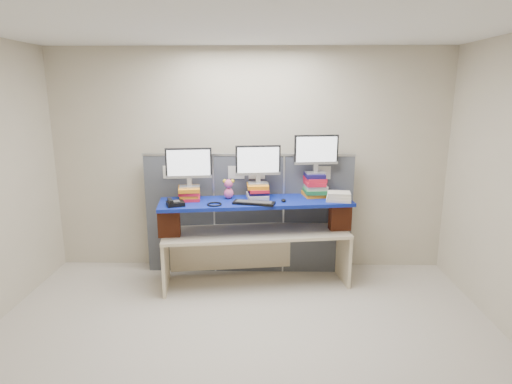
{
  "coord_description": "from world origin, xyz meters",
  "views": [
    {
      "loc": [
        0.19,
        -3.37,
        2.28
      ],
      "look_at": [
        0.1,
        1.41,
        1.14
      ],
      "focal_mm": 30.0,
      "sensor_mm": 36.0,
      "label": 1
    }
  ],
  "objects_px": {
    "monitor_left": "(189,165)",
    "blue_board": "(256,202)",
    "monitor_center": "(258,162)",
    "keyboard": "(254,203)",
    "monitor_right": "(316,152)",
    "desk_phone": "(175,203)",
    "desk": "(256,242)"
  },
  "relations": [
    {
      "from": "monitor_left",
      "to": "desk_phone",
      "type": "xyz_separation_m",
      "value": [
        -0.12,
        -0.26,
        -0.38
      ]
    },
    {
      "from": "desk",
      "to": "keyboard",
      "type": "height_order",
      "value": "keyboard"
    },
    {
      "from": "blue_board",
      "to": "monitor_center",
      "type": "relative_size",
      "value": 4.22
    },
    {
      "from": "desk",
      "to": "monitor_left",
      "type": "relative_size",
      "value": 4.26
    },
    {
      "from": "keyboard",
      "to": "desk_phone",
      "type": "bearing_deg",
      "value": -161.84
    },
    {
      "from": "keyboard",
      "to": "desk",
      "type": "bearing_deg",
      "value": 95.29
    },
    {
      "from": "monitor_left",
      "to": "monitor_right",
      "type": "distance_m",
      "value": 1.49
    },
    {
      "from": "blue_board",
      "to": "keyboard",
      "type": "distance_m",
      "value": 0.17
    },
    {
      "from": "monitor_left",
      "to": "keyboard",
      "type": "bearing_deg",
      "value": -21.01
    },
    {
      "from": "monitor_right",
      "to": "desk_phone",
      "type": "distance_m",
      "value": 1.74
    },
    {
      "from": "desk",
      "to": "monitor_right",
      "type": "distance_m",
      "value": 1.28
    },
    {
      "from": "blue_board",
      "to": "monitor_center",
      "type": "distance_m",
      "value": 0.46
    },
    {
      "from": "desk_phone",
      "to": "monitor_right",
      "type": "bearing_deg",
      "value": -5.64
    },
    {
      "from": "monitor_center",
      "to": "desk_phone",
      "type": "height_order",
      "value": "monitor_center"
    },
    {
      "from": "monitor_left",
      "to": "desk",
      "type": "bearing_deg",
      "value": -8.87
    },
    {
      "from": "monitor_right",
      "to": "desk",
      "type": "bearing_deg",
      "value": -170.74
    },
    {
      "from": "blue_board",
      "to": "monitor_left",
      "type": "xyz_separation_m",
      "value": [
        -0.77,
        0.01,
        0.43
      ]
    },
    {
      "from": "monitor_center",
      "to": "monitor_right",
      "type": "height_order",
      "value": "monitor_right"
    },
    {
      "from": "monitor_left",
      "to": "monitor_right",
      "type": "xyz_separation_m",
      "value": [
        1.47,
        0.2,
        0.13
      ]
    },
    {
      "from": "blue_board",
      "to": "desk_phone",
      "type": "height_order",
      "value": "desk_phone"
    },
    {
      "from": "monitor_right",
      "to": "desk_phone",
      "type": "bearing_deg",
      "value": -171.53
    },
    {
      "from": "blue_board",
      "to": "desk_phone",
      "type": "relative_size",
      "value": 9.46
    },
    {
      "from": "desk_phone",
      "to": "keyboard",
      "type": "bearing_deg",
      "value": -16.12
    },
    {
      "from": "desk",
      "to": "desk_phone",
      "type": "relative_size",
      "value": 9.55
    },
    {
      "from": "desk_phone",
      "to": "desk",
      "type": "bearing_deg",
      "value": -6.27
    },
    {
      "from": "monitor_right",
      "to": "blue_board",
      "type": "bearing_deg",
      "value": -170.74
    },
    {
      "from": "monitor_right",
      "to": "keyboard",
      "type": "relative_size",
      "value": 1.07
    },
    {
      "from": "blue_board",
      "to": "monitor_center",
      "type": "xyz_separation_m",
      "value": [
        0.02,
        0.12,
        0.45
      ]
    },
    {
      "from": "monitor_center",
      "to": "monitor_right",
      "type": "relative_size",
      "value": 1.0
    },
    {
      "from": "desk",
      "to": "monitor_center",
      "type": "bearing_deg",
      "value": 72.15
    },
    {
      "from": "monitor_left",
      "to": "blue_board",
      "type": "bearing_deg",
      "value": -8.87
    },
    {
      "from": "desk",
      "to": "monitor_left",
      "type": "xyz_separation_m",
      "value": [
        -0.77,
        0.01,
        0.92
      ]
    }
  ]
}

